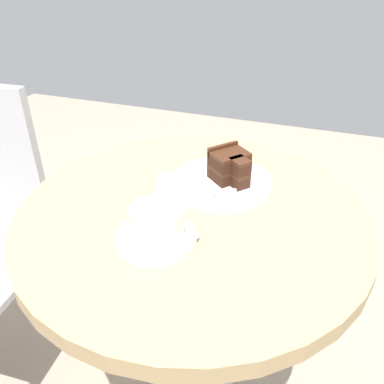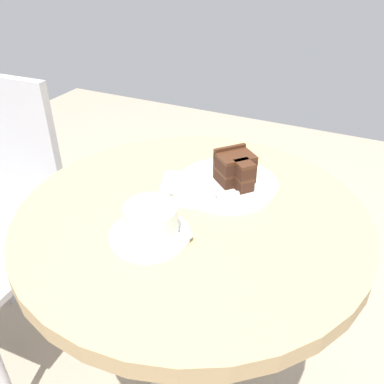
{
  "view_description": "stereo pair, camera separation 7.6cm",
  "coord_description": "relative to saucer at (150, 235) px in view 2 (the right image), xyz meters",
  "views": [
    {
      "loc": [
        -0.61,
        -0.21,
        1.17
      ],
      "look_at": [
        0.0,
        0.0,
        0.76
      ],
      "focal_mm": 38.0,
      "sensor_mm": 36.0,
      "label": 1
    },
    {
      "loc": [
        -0.58,
        -0.28,
        1.17
      ],
      "look_at": [
        0.0,
        0.0,
        0.76
      ],
      "focal_mm": 38.0,
      "sensor_mm": 36.0,
      "label": 2
    }
  ],
  "objects": [
    {
      "name": "cake_plate",
      "position": [
        0.22,
        -0.06,
        0.0
      ],
      "size": [
        0.21,
        0.21,
        0.01
      ],
      "color": "silver",
      "rests_on": "cafe_table"
    },
    {
      "name": "cake_slice",
      "position": [
        0.22,
        -0.07,
        0.04
      ],
      "size": [
        0.09,
        0.1,
        0.07
      ],
      "rotation": [
        0.0,
        0.0,
        4.0
      ],
      "color": "#381E14",
      "rests_on": "cake_plate"
    },
    {
      "name": "fork",
      "position": [
        0.16,
        -0.08,
        0.01
      ],
      "size": [
        0.11,
        0.1,
        0.0
      ],
      "rotation": [
        0.0,
        0.0,
        2.43
      ],
      "color": "#B7B7BC",
      "rests_on": "cake_plate"
    },
    {
      "name": "napkin",
      "position": [
        0.18,
        -0.01,
        -0.0
      ],
      "size": [
        0.18,
        0.19,
        0.0
      ],
      "rotation": [
        0.0,
        0.0,
        5.06
      ],
      "color": "silver",
      "rests_on": "cafe_table"
    },
    {
      "name": "coffee_cup",
      "position": [
        0.0,
        -0.0,
        0.03
      ],
      "size": [
        0.13,
        0.09,
        0.06
      ],
      "color": "silver",
      "rests_on": "saucer"
    },
    {
      "name": "teaspoon",
      "position": [
        0.03,
        -0.04,
        0.01
      ],
      "size": [
        0.05,
        0.09,
        0.0
      ],
      "rotation": [
        0.0,
        0.0,
        4.28
      ],
      "color": "#B7B7BC",
      "rests_on": "saucer"
    },
    {
      "name": "cafe_table",
      "position": [
        0.1,
        -0.03,
        -0.13
      ],
      "size": [
        0.68,
        0.68,
        0.72
      ],
      "color": "tan",
      "rests_on": "ground"
    },
    {
      "name": "saucer",
      "position": [
        0.0,
        0.0,
        0.0
      ],
      "size": [
        0.14,
        0.14,
        0.01
      ],
      "color": "silver",
      "rests_on": "cafe_table"
    }
  ]
}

